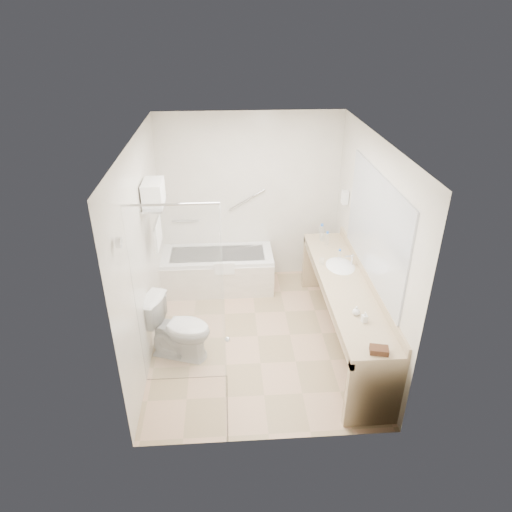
{
  "coord_description": "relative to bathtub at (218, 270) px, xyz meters",
  "views": [
    {
      "loc": [
        -0.33,
        -4.63,
        3.65
      ],
      "look_at": [
        0.0,
        0.3,
        1.0
      ],
      "focal_mm": 32.0,
      "sensor_mm": 36.0,
      "label": 1
    }
  ],
  "objects": [
    {
      "name": "sink",
      "position": [
        1.55,
        -0.99,
        0.54
      ],
      "size": [
        0.4,
        0.52,
        0.14
      ],
      "primitive_type": "ellipsoid",
      "color": "white",
      "rests_on": "vanity_counter"
    },
    {
      "name": "wall_left",
      "position": [
        -0.8,
        -1.24,
        0.97
      ],
      "size": [
        0.1,
        3.2,
        2.5
      ],
      "primitive_type": "cube",
      "color": "beige",
      "rests_on": "ground"
    },
    {
      "name": "soap_bottle_a",
      "position": [
        1.53,
        -2.16,
        0.6
      ],
      "size": [
        0.08,
        0.13,
        0.06
      ],
      "primitive_type": "imported",
      "rotation": [
        0.0,
        0.0,
        0.19
      ],
      "color": "silver",
      "rests_on": "vanity_counter"
    },
    {
      "name": "shower_enclosure",
      "position": [
        -0.13,
        -2.16,
        0.79
      ],
      "size": [
        0.96,
        0.91,
        2.11
      ],
      "color": "silver",
      "rests_on": "floor"
    },
    {
      "name": "grab_bar_long",
      "position": [
        0.45,
        0.32,
        0.97
      ],
      "size": [
        0.53,
        0.03,
        0.33
      ],
      "primitive_type": "cylinder",
      "rotation": [
        0.0,
        1.05,
        0.0
      ],
      "color": "silver",
      "rests_on": "wall_back"
    },
    {
      "name": "floor",
      "position": [
        0.5,
        -1.24,
        -0.28
      ],
      "size": [
        3.2,
        3.2,
        0.0
      ],
      "primitive_type": "plane",
      "color": "tan",
      "rests_on": "ground"
    },
    {
      "name": "faucet",
      "position": [
        1.7,
        -0.99,
        0.65
      ],
      "size": [
        0.03,
        0.03,
        0.14
      ],
      "primitive_type": "cylinder",
      "color": "silver",
      "rests_on": "vanity_counter"
    },
    {
      "name": "water_bottle_right",
      "position": [
        1.46,
        -0.21,
        0.68
      ],
      "size": [
        0.07,
        0.07,
        0.22
      ],
      "rotation": [
        0.0,
        0.0,
        -0.41
      ],
      "color": "silver",
      "rests_on": "vanity_counter"
    },
    {
      "name": "ceiling",
      "position": [
        0.5,
        -1.24,
        2.22
      ],
      "size": [
        2.6,
        3.2,
        0.1
      ],
      "primitive_type": "cube",
      "color": "white",
      "rests_on": "wall_back"
    },
    {
      "name": "water_bottle_left",
      "position": [
        1.5,
        -0.41,
        0.67
      ],
      "size": [
        0.06,
        0.06,
        0.2
      ],
      "rotation": [
        0.0,
        0.0,
        0.28
      ],
      "color": "silver",
      "rests_on": "vanity_counter"
    },
    {
      "name": "wall_front",
      "position": [
        0.5,
        -2.84,
        0.97
      ],
      "size": [
        2.6,
        0.1,
        2.5
      ],
      "primitive_type": "cube",
      "color": "beige",
      "rests_on": "ground"
    },
    {
      "name": "wall_back",
      "position": [
        0.5,
        0.36,
        0.97
      ],
      "size": [
        2.6,
        0.1,
        2.5
      ],
      "primitive_type": "cube",
      "color": "beige",
      "rests_on": "ground"
    },
    {
      "name": "grab_bar_short",
      "position": [
        -0.45,
        0.32,
        0.67
      ],
      "size": [
        0.4,
        0.03,
        0.03
      ],
      "primitive_type": "cylinder",
      "rotation": [
        0.0,
        1.57,
        0.0
      ],
      "color": "silver",
      "rests_on": "wall_back"
    },
    {
      "name": "mirror",
      "position": [
        1.79,
        -1.39,
        1.27
      ],
      "size": [
        0.02,
        2.0,
        1.2
      ],
      "primitive_type": "cube",
      "color": "#ACB1B8",
      "rests_on": "wall_right"
    },
    {
      "name": "water_bottle_mid",
      "position": [
        1.56,
        -0.87,
        0.65
      ],
      "size": [
        0.05,
        0.05,
        0.17
      ],
      "rotation": [
        0.0,
        0.0,
        -0.12
      ],
      "color": "silver",
      "rests_on": "vanity_counter"
    },
    {
      "name": "hairdryer_unit",
      "position": [
        1.75,
        -0.19,
        1.17
      ],
      "size": [
        0.08,
        0.1,
        0.18
      ],
      "primitive_type": "cube",
      "color": "silver",
      "rests_on": "wall_right"
    },
    {
      "name": "soap_bottle_b",
      "position": [
        1.48,
        -2.03,
        0.61
      ],
      "size": [
        0.11,
        0.12,
        0.08
      ],
      "primitive_type": "imported",
      "rotation": [
        0.0,
        0.0,
        -0.34
      ],
      "color": "silver",
      "rests_on": "vanity_counter"
    },
    {
      "name": "amenity_basket",
      "position": [
        1.53,
        -2.64,
        0.6
      ],
      "size": [
        0.19,
        0.15,
        0.06
      ],
      "primitive_type": "cube",
      "rotation": [
        0.0,
        0.0,
        -0.22
      ],
      "color": "#4F2F1C",
      "rests_on": "vanity_counter"
    },
    {
      "name": "drinking_glass_far",
      "position": [
        1.47,
        -0.26,
        0.62
      ],
      "size": [
        0.09,
        0.09,
        0.09
      ],
      "primitive_type": "cylinder",
      "rotation": [
        0.0,
        0.0,
        0.31
      ],
      "color": "silver",
      "rests_on": "vanity_counter"
    },
    {
      "name": "bathtub",
      "position": [
        0.0,
        0.0,
        0.0
      ],
      "size": [
        1.6,
        0.73,
        0.59
      ],
      "color": "white",
      "rests_on": "floor"
    },
    {
      "name": "drinking_glass_near",
      "position": [
        1.33,
        -0.94,
        0.62
      ],
      "size": [
        0.09,
        0.09,
        0.08
      ],
      "primitive_type": "cylinder",
      "rotation": [
        0.0,
        0.0,
        -0.43
      ],
      "color": "silver",
      "rests_on": "vanity_counter"
    },
    {
      "name": "toilet",
      "position": [
        -0.45,
        -1.52,
        0.11
      ],
      "size": [
        0.88,
        0.66,
        0.77
      ],
      "primitive_type": "imported",
      "rotation": [
        0.0,
        0.0,
        1.25
      ],
      "color": "white",
      "rests_on": "floor"
    },
    {
      "name": "wall_right",
      "position": [
        1.8,
        -1.24,
        0.97
      ],
      "size": [
        0.1,
        3.2,
        2.5
      ],
      "primitive_type": "cube",
      "color": "beige",
      "rests_on": "ground"
    },
    {
      "name": "towel_shelf",
      "position": [
        -0.67,
        -0.89,
        1.48
      ],
      "size": [
        0.24,
        0.55,
        0.81
      ],
      "color": "silver",
      "rests_on": "wall_left"
    },
    {
      "name": "vanity_counter",
      "position": [
        1.52,
        -1.39,
        0.36
      ],
      "size": [
        0.55,
        2.7,
        0.95
      ],
      "color": "tan",
      "rests_on": "floor"
    }
  ]
}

